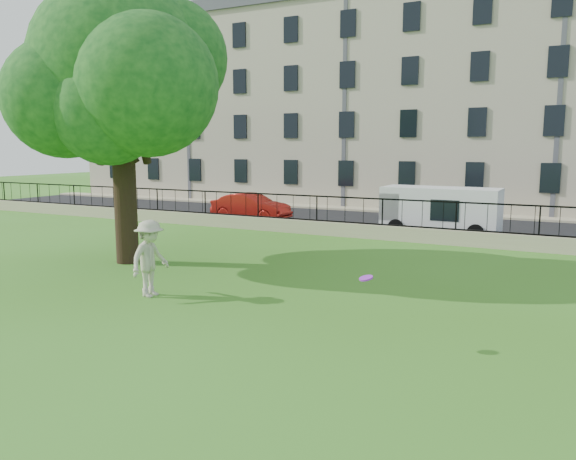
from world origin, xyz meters
The scene contains 11 objects.
ground centered at (0.00, 0.00, 0.00)m, with size 120.00×120.00×0.00m, color #3C741B.
retaining_wall centered at (0.00, 12.00, 0.30)m, with size 50.00×0.40×0.60m, color tan.
iron_railing centered at (0.00, 12.00, 1.15)m, with size 50.00×0.05×1.13m.
street centered at (0.00, 16.70, 0.01)m, with size 60.00×9.00×0.01m, color black.
sidewalk centered at (0.00, 21.90, 0.06)m, with size 60.00×1.40×0.12m, color tan.
building_row centered at (0.00, 27.57, 6.92)m, with size 56.40×10.40×13.80m.
tree centered at (-6.24, 3.60, 6.24)m, with size 7.80×6.00×9.49m.
man centered at (-2.50, 0.55, 1.00)m, with size 1.29×0.74×2.00m, color #BBB798.
frisbee centered at (3.69, -0.42, 1.36)m, with size 0.27×0.27×0.03m, color purple.
red_sedan centered at (-8.12, 14.85, 0.70)m, with size 1.49×4.26×1.40m, color red.
white_van centered at (1.87, 14.40, 1.04)m, with size 4.97×1.94×2.09m, color silver.
Camera 1 is at (7.19, -10.40, 3.85)m, focal length 35.00 mm.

